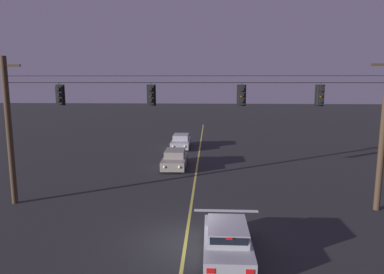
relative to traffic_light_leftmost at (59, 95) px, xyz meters
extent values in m
plane|color=#28282B|center=(7.04, -4.18, -6.08)|extent=(180.00, 180.00, 0.00)
cube|color=#D1C64C|center=(7.04, 6.02, -6.08)|extent=(0.14, 60.00, 0.01)
cube|color=silver|center=(8.94, -0.58, -6.08)|extent=(3.40, 0.36, 0.01)
cylinder|color=#423021|center=(-2.93, 0.02, -2.01)|extent=(0.32, 0.32, 8.14)
cube|color=#423021|center=(-2.93, 0.02, 1.55)|extent=(1.80, 0.12, 0.12)
cylinder|color=slate|center=(-2.93, 0.02, 1.20)|extent=(0.12, 0.12, 0.18)
cylinder|color=#423021|center=(17.00, 0.02, -2.01)|extent=(0.32, 0.32, 8.14)
cylinder|color=black|center=(7.04, 0.02, 0.65)|extent=(19.93, 0.03, 0.03)
cylinder|color=black|center=(7.04, 0.02, 1.00)|extent=(19.93, 0.02, 0.02)
cylinder|color=black|center=(0.00, 0.02, 0.56)|extent=(0.04, 0.04, 0.18)
cube|color=black|center=(0.00, 0.02, -0.01)|extent=(0.32, 0.26, 0.96)
cube|color=black|center=(0.00, 0.16, -0.01)|extent=(0.48, 0.03, 1.12)
sphere|color=#380A0A|center=(0.00, -0.14, 0.28)|extent=(0.17, 0.17, 0.17)
cylinder|color=black|center=(0.00, -0.18, 0.33)|extent=(0.20, 0.10, 0.20)
sphere|color=orange|center=(0.00, -0.14, -0.01)|extent=(0.17, 0.17, 0.17)
cylinder|color=black|center=(0.00, -0.18, 0.04)|extent=(0.20, 0.10, 0.20)
sphere|color=black|center=(0.00, -0.14, -0.29)|extent=(0.17, 0.17, 0.17)
cylinder|color=black|center=(0.00, -0.18, -0.25)|extent=(0.20, 0.10, 0.20)
cylinder|color=black|center=(4.92, 0.02, 0.56)|extent=(0.04, 0.04, 0.18)
cube|color=black|center=(4.92, 0.02, -0.01)|extent=(0.32, 0.26, 0.96)
cube|color=black|center=(4.92, 0.16, -0.01)|extent=(0.48, 0.03, 1.12)
sphere|color=#380A0A|center=(4.92, -0.14, 0.28)|extent=(0.17, 0.17, 0.17)
cylinder|color=black|center=(4.92, -0.18, 0.33)|extent=(0.20, 0.10, 0.20)
sphere|color=orange|center=(4.92, -0.14, -0.01)|extent=(0.17, 0.17, 0.17)
cylinder|color=black|center=(4.92, -0.18, 0.04)|extent=(0.20, 0.10, 0.20)
sphere|color=black|center=(4.92, -0.14, -0.29)|extent=(0.17, 0.17, 0.17)
cylinder|color=black|center=(4.92, -0.18, -0.25)|extent=(0.20, 0.10, 0.20)
cylinder|color=black|center=(9.67, 0.02, 0.56)|extent=(0.04, 0.04, 0.18)
cube|color=black|center=(9.67, 0.02, -0.01)|extent=(0.32, 0.26, 0.96)
cube|color=black|center=(9.67, 0.16, -0.01)|extent=(0.48, 0.03, 1.12)
sphere|color=#380A0A|center=(9.67, -0.14, 0.28)|extent=(0.17, 0.17, 0.17)
cylinder|color=black|center=(9.67, -0.18, 0.33)|extent=(0.20, 0.10, 0.20)
sphere|color=orange|center=(9.67, -0.14, -0.01)|extent=(0.17, 0.17, 0.17)
cylinder|color=black|center=(9.67, -0.18, 0.04)|extent=(0.20, 0.10, 0.20)
sphere|color=black|center=(9.67, -0.14, -0.29)|extent=(0.17, 0.17, 0.17)
cylinder|color=black|center=(9.67, -0.18, -0.25)|extent=(0.20, 0.10, 0.20)
cylinder|color=black|center=(13.70, 0.02, 0.56)|extent=(0.04, 0.04, 0.18)
cube|color=black|center=(13.70, 0.02, -0.01)|extent=(0.32, 0.26, 0.96)
cube|color=black|center=(13.70, 0.16, -0.01)|extent=(0.48, 0.03, 1.12)
sphere|color=#380A0A|center=(13.70, -0.14, 0.28)|extent=(0.17, 0.17, 0.17)
cylinder|color=black|center=(13.70, -0.18, 0.33)|extent=(0.20, 0.10, 0.20)
sphere|color=orange|center=(13.70, -0.14, -0.01)|extent=(0.17, 0.17, 0.17)
cylinder|color=black|center=(13.70, -0.18, 0.04)|extent=(0.20, 0.10, 0.20)
sphere|color=black|center=(13.70, -0.14, -0.29)|extent=(0.17, 0.17, 0.17)
cylinder|color=black|center=(13.70, -0.18, -0.25)|extent=(0.20, 0.10, 0.20)
cube|color=#A5A5AD|center=(8.74, -5.45, -5.57)|extent=(1.80, 4.30, 0.68)
cube|color=#A5A5AD|center=(8.74, -5.57, -4.96)|extent=(1.51, 2.15, 0.54)
cube|color=black|center=(8.74, -4.64, -4.96)|extent=(1.40, 0.21, 0.48)
cube|color=black|center=(8.74, -6.63, -4.96)|extent=(1.37, 0.18, 0.46)
cylinder|color=black|center=(7.95, -4.12, -5.76)|extent=(0.22, 0.64, 0.64)
cylinder|color=black|center=(9.54, -4.12, -5.76)|extent=(0.22, 0.64, 0.64)
cylinder|color=black|center=(7.95, -6.79, -5.76)|extent=(0.22, 0.64, 0.64)
cylinder|color=black|center=(9.54, -6.79, -5.76)|extent=(0.22, 0.64, 0.64)
cube|color=red|center=(8.10, -7.62, -5.47)|extent=(0.28, 0.03, 0.18)
cube|color=red|center=(9.39, -7.62, -5.47)|extent=(0.28, 0.03, 0.18)
cube|color=red|center=(8.74, -6.74, -4.73)|extent=(0.24, 0.04, 0.06)
cube|color=gray|center=(5.28, 8.65, -5.57)|extent=(1.80, 4.30, 0.68)
cube|color=gray|center=(5.28, 8.77, -4.96)|extent=(1.51, 2.15, 0.54)
cube|color=black|center=(5.28, 7.83, -4.96)|extent=(1.40, 0.21, 0.48)
cube|color=black|center=(5.28, 9.83, -4.96)|extent=(1.37, 0.18, 0.46)
cylinder|color=black|center=(6.08, 7.32, -5.76)|extent=(0.22, 0.64, 0.64)
cylinder|color=black|center=(4.49, 7.32, -5.76)|extent=(0.22, 0.64, 0.64)
cylinder|color=black|center=(6.08, 9.98, -5.76)|extent=(0.22, 0.64, 0.64)
cylinder|color=black|center=(4.49, 9.98, -5.76)|extent=(0.22, 0.64, 0.64)
sphere|color=white|center=(5.84, 6.48, -5.51)|extent=(0.20, 0.20, 0.20)
sphere|color=white|center=(4.73, 6.48, -5.51)|extent=(0.20, 0.20, 0.20)
cube|color=#A5A5AD|center=(5.10, 16.80, -5.57)|extent=(1.80, 4.30, 0.68)
cube|color=#A5A5AD|center=(5.10, 16.92, -4.96)|extent=(1.51, 2.15, 0.54)
cube|color=black|center=(5.10, 15.98, -4.96)|extent=(1.40, 0.21, 0.48)
cube|color=black|center=(5.10, 17.98, -4.96)|extent=(1.37, 0.18, 0.46)
cylinder|color=black|center=(5.89, 15.46, -5.76)|extent=(0.22, 0.64, 0.64)
cylinder|color=black|center=(4.30, 15.46, -5.76)|extent=(0.22, 0.64, 0.64)
cylinder|color=black|center=(5.89, 18.13, -5.76)|extent=(0.22, 0.64, 0.64)
cylinder|color=black|center=(4.30, 18.13, -5.76)|extent=(0.22, 0.64, 0.64)
sphere|color=white|center=(5.65, 14.63, -5.51)|extent=(0.20, 0.20, 0.20)
sphere|color=white|center=(4.54, 14.63, -5.51)|extent=(0.20, 0.20, 0.20)
camera|label=1|loc=(8.02, -18.37, 0.78)|focal=32.75mm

